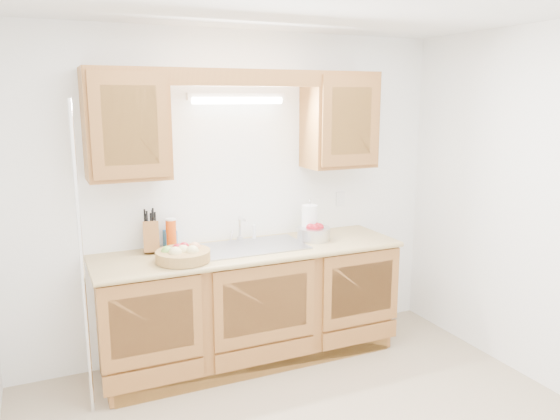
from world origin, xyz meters
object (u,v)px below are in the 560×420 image
knife_block (151,236)px  paper_towel (310,222)px  fruit_basket (183,254)px  apple_bowl (314,233)px

knife_block → paper_towel: 1.23m
fruit_basket → paper_towel: size_ratio=1.51×
knife_block → apple_bowl: size_ratio=1.17×
apple_bowl → fruit_basket: bearing=-172.4°
paper_towel → apple_bowl: size_ratio=1.15×
fruit_basket → knife_block: bearing=114.2°
knife_block → apple_bowl: knife_block is taller
fruit_basket → knife_block: 0.37m
fruit_basket → knife_block: size_ratio=1.47×
paper_towel → apple_bowl: (0.01, -0.06, -0.07)m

